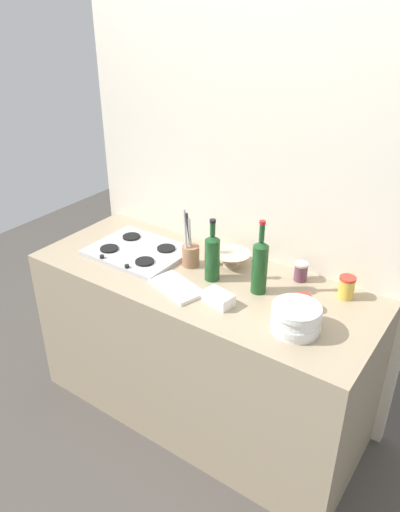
# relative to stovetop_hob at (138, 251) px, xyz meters

# --- Properties ---
(ground_plane) EXTENTS (6.00, 6.00, 0.00)m
(ground_plane) POSITION_rel_stovetop_hob_xyz_m (0.42, -0.01, -0.91)
(ground_plane) COLOR #47423D
(ground_plane) RESTS_ON ground
(counter_block) EXTENTS (1.80, 0.70, 0.90)m
(counter_block) POSITION_rel_stovetop_hob_xyz_m (0.42, -0.01, -0.46)
(counter_block) COLOR tan
(counter_block) RESTS_ON ground
(backsplash_panel) EXTENTS (1.90, 0.06, 2.29)m
(backsplash_panel) POSITION_rel_stovetop_hob_xyz_m (0.42, 0.37, 0.23)
(backsplash_panel) COLOR beige
(backsplash_panel) RESTS_ON ground
(stovetop_hob) EXTENTS (0.51, 0.40, 0.04)m
(stovetop_hob) POSITION_rel_stovetop_hob_xyz_m (0.00, 0.00, 0.00)
(stovetop_hob) COLOR #B2B2B7
(stovetop_hob) RESTS_ON counter_block
(plate_stack) EXTENTS (0.21, 0.21, 0.12)m
(plate_stack) POSITION_rel_stovetop_hob_xyz_m (1.01, -0.14, 0.05)
(plate_stack) COLOR white
(plate_stack) RESTS_ON counter_block
(wine_bottle_leftmost) EXTENTS (0.07, 0.07, 0.37)m
(wine_bottle_leftmost) POSITION_rel_stovetop_hob_xyz_m (0.73, 0.04, 0.13)
(wine_bottle_leftmost) COLOR #19471E
(wine_bottle_leftmost) RESTS_ON counter_block
(wine_bottle_mid_left) EXTENTS (0.08, 0.08, 0.32)m
(wine_bottle_mid_left) POSITION_rel_stovetop_hob_xyz_m (0.48, 0.01, 0.12)
(wine_bottle_mid_left) COLOR #19471E
(wine_bottle_mid_left) RESTS_ON counter_block
(mixing_bowl) EXTENTS (0.20, 0.20, 0.07)m
(mixing_bowl) POSITION_rel_stovetop_hob_xyz_m (0.49, 0.18, 0.03)
(mixing_bowl) COLOR beige
(mixing_bowl) RESTS_ON counter_block
(butter_dish) EXTENTS (0.15, 0.11, 0.06)m
(butter_dish) POSITION_rel_stovetop_hob_xyz_m (0.63, -0.16, 0.02)
(butter_dish) COLOR white
(butter_dish) RESTS_ON counter_block
(utensil_crock) EXTENTS (0.09, 0.09, 0.31)m
(utensil_crock) POSITION_rel_stovetop_hob_xyz_m (0.31, 0.06, 0.06)
(utensil_crock) COLOR #996B4C
(utensil_crock) RESTS_ON counter_block
(condiment_jar_front) EXTENTS (0.07, 0.07, 0.10)m
(condiment_jar_front) POSITION_rel_stovetop_hob_xyz_m (0.85, 0.25, 0.03)
(condiment_jar_front) COLOR #66384C
(condiment_jar_front) RESTS_ON counter_block
(condiment_jar_rear) EXTENTS (0.08, 0.08, 0.11)m
(condiment_jar_rear) POSITION_rel_stovetop_hob_xyz_m (1.09, 0.22, 0.04)
(condiment_jar_rear) COLOR gold
(condiment_jar_rear) RESTS_ON counter_block
(condiment_jar_spare) EXTENTS (0.08, 0.08, 0.07)m
(condiment_jar_spare) POSITION_rel_stovetop_hob_xyz_m (0.97, 0.01, 0.02)
(condiment_jar_spare) COLOR #C64C2D
(condiment_jar_spare) RESTS_ON counter_block
(cutting_board) EXTENTS (0.30, 0.22, 0.02)m
(cutting_board) POSITION_rel_stovetop_hob_xyz_m (0.39, -0.17, -0.00)
(cutting_board) COLOR silver
(cutting_board) RESTS_ON counter_block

